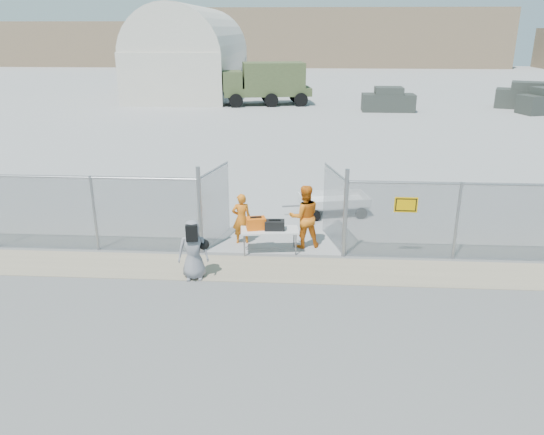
# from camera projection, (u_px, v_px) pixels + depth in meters

# --- Properties ---
(ground) EXTENTS (160.00, 160.00, 0.00)m
(ground) POSITION_uv_depth(u_px,v_px,m) (267.00, 287.00, 13.06)
(ground) COLOR #525252
(tarmac_inside) EXTENTS (160.00, 80.00, 0.01)m
(tarmac_inside) POSITION_uv_depth(u_px,v_px,m) (297.00, 92.00, 52.52)
(tarmac_inside) COLOR #949494
(tarmac_inside) RESTS_ON ground
(dirt_strip) EXTENTS (44.00, 1.60, 0.01)m
(dirt_strip) POSITION_uv_depth(u_px,v_px,m) (270.00, 269.00, 14.00)
(dirt_strip) COLOR gray
(dirt_strip) RESTS_ON ground
(distant_hills) EXTENTS (140.00, 6.00, 9.00)m
(distant_hills) POSITION_uv_depth(u_px,v_px,m) (333.00, 38.00, 84.52)
(distant_hills) COLOR #7F684F
(distant_hills) RESTS_ON ground
(chain_link_fence) EXTENTS (40.00, 0.20, 2.20)m
(chain_link_fence) POSITION_uv_depth(u_px,v_px,m) (272.00, 217.00, 14.57)
(chain_link_fence) COLOR gray
(chain_link_fence) RESTS_ON ground
(quonset_hangar) EXTENTS (9.00, 18.00, 8.00)m
(quonset_hangar) POSITION_uv_depth(u_px,v_px,m) (192.00, 51.00, 49.89)
(quonset_hangar) COLOR beige
(quonset_hangar) RESTS_ON ground
(folding_table) EXTENTS (1.69, 0.87, 0.69)m
(folding_table) POSITION_uv_depth(u_px,v_px,m) (270.00, 241.00, 14.97)
(folding_table) COLOR silver
(folding_table) RESTS_ON ground
(orange_bag) EXTENTS (0.59, 0.46, 0.33)m
(orange_bag) POSITION_uv_depth(u_px,v_px,m) (256.00, 223.00, 14.85)
(orange_bag) COLOR #F15F0E
(orange_bag) RESTS_ON folding_table
(black_duffel) EXTENTS (0.57, 0.35, 0.27)m
(black_duffel) POSITION_uv_depth(u_px,v_px,m) (275.00, 225.00, 14.81)
(black_duffel) COLOR black
(black_duffel) RESTS_ON folding_table
(security_worker_left) EXTENTS (0.61, 0.45, 1.52)m
(security_worker_left) POSITION_uv_depth(u_px,v_px,m) (241.00, 219.00, 15.48)
(security_worker_left) COLOR orange
(security_worker_left) RESTS_ON ground
(security_worker_right) EXTENTS (1.04, 0.90, 1.85)m
(security_worker_right) POSITION_uv_depth(u_px,v_px,m) (304.00, 216.00, 15.16)
(security_worker_right) COLOR orange
(security_worker_right) RESTS_ON ground
(visitor) EXTENTS (0.83, 0.60, 1.56)m
(visitor) POSITION_uv_depth(u_px,v_px,m) (193.00, 250.00, 13.26)
(visitor) COLOR gray
(visitor) RESTS_ON ground
(utility_trailer) EXTENTS (3.18, 2.10, 0.71)m
(utility_trailer) POSITION_uv_depth(u_px,v_px,m) (333.00, 204.00, 18.07)
(utility_trailer) COLOR silver
(utility_trailer) RESTS_ON ground
(military_truck) EXTENTS (7.46, 3.85, 3.39)m
(military_truck) POSITION_uv_depth(u_px,v_px,m) (267.00, 84.00, 43.35)
(military_truck) COLOR #44512C
(military_truck) RESTS_ON ground
(parked_vehicle_near) EXTENTS (3.95, 1.82, 1.78)m
(parked_vehicle_near) POSITION_uv_depth(u_px,v_px,m) (388.00, 100.00, 40.18)
(parked_vehicle_near) COLOR #333833
(parked_vehicle_near) RESTS_ON ground
(parked_vehicle_mid) EXTENTS (4.87, 3.47, 2.01)m
(parked_vehicle_mid) POSITION_uv_depth(u_px,v_px,m) (526.00, 96.00, 41.55)
(parked_vehicle_mid) COLOR #333833
(parked_vehicle_mid) RESTS_ON ground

